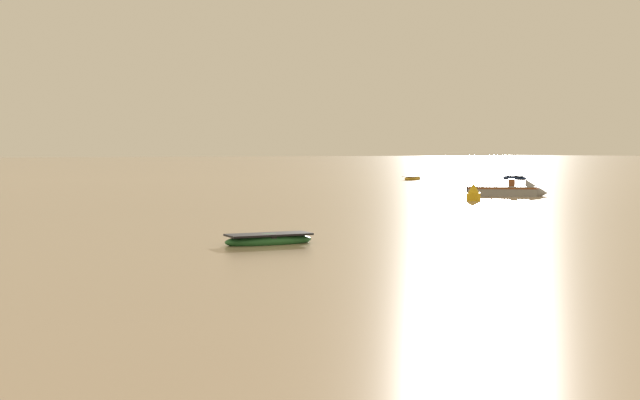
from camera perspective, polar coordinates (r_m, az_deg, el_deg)
rowboat_moored_0 at (r=99.21m, az=5.99°, el=1.40°), size 3.76×2.88×0.57m
rowboat_moored_1 at (r=31.19m, az=-3.33°, el=-2.59°), size 3.37×1.49×0.51m
rowboat_moored_2 at (r=103.15m, az=12.43°, el=1.42°), size 1.47×3.80×0.59m
motorboat_moored_3 at (r=65.01m, az=12.37°, el=0.49°), size 5.65×5.10×1.95m
channel_buoy at (r=58.44m, az=9.88°, el=0.40°), size 0.90×0.90×2.30m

